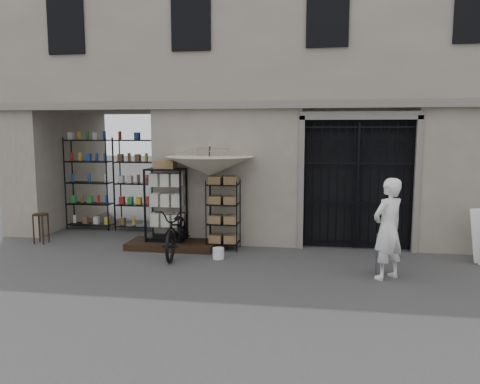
% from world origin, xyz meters
% --- Properties ---
extents(ground, '(80.00, 80.00, 0.00)m').
position_xyz_m(ground, '(0.00, 0.00, 0.00)').
color(ground, black).
rests_on(ground, ground).
extents(main_building, '(14.00, 4.00, 9.00)m').
position_xyz_m(main_building, '(0.00, 4.00, 4.50)').
color(main_building, gray).
rests_on(main_building, ground).
extents(shop_recess, '(3.00, 1.70, 3.00)m').
position_xyz_m(shop_recess, '(-4.50, 2.80, 1.50)').
color(shop_recess, black).
rests_on(shop_recess, ground).
extents(shop_shelving, '(2.70, 0.50, 2.50)m').
position_xyz_m(shop_shelving, '(-4.55, 3.30, 1.25)').
color(shop_shelving, black).
rests_on(shop_shelving, ground).
extents(iron_gate, '(2.50, 0.21, 3.00)m').
position_xyz_m(iron_gate, '(1.75, 2.28, 1.50)').
color(iron_gate, black).
rests_on(iron_gate, ground).
extents(step_platform, '(2.00, 0.90, 0.15)m').
position_xyz_m(step_platform, '(-2.40, 1.55, 0.07)').
color(step_platform, black).
rests_on(step_platform, ground).
extents(display_cabinet, '(0.85, 0.54, 1.81)m').
position_xyz_m(display_cabinet, '(-2.56, 1.67, 0.90)').
color(display_cabinet, black).
rests_on(display_cabinet, step_platform).
extents(wire_rack, '(0.69, 0.50, 1.58)m').
position_xyz_m(wire_rack, '(-1.22, 1.65, 0.77)').
color(wire_rack, black).
rests_on(wire_rack, ground).
extents(market_umbrella, '(2.19, 2.21, 2.79)m').
position_xyz_m(market_umbrella, '(-1.52, 1.61, 2.01)').
color(market_umbrella, black).
rests_on(market_umbrella, ground).
extents(white_bucket, '(0.32, 0.32, 0.23)m').
position_xyz_m(white_bucket, '(-1.17, 0.83, 0.12)').
color(white_bucket, silver).
rests_on(white_bucket, ground).
extents(bicycle, '(0.80, 1.11, 2.00)m').
position_xyz_m(bicycle, '(-2.12, 1.03, 0.00)').
color(bicycle, black).
rests_on(bicycle, ground).
extents(wooden_stool, '(0.35, 0.35, 0.71)m').
position_xyz_m(wooden_stool, '(-5.63, 1.52, 0.38)').
color(wooden_stool, black).
rests_on(wooden_stool, ground).
extents(steel_bollard, '(0.17, 0.17, 0.77)m').
position_xyz_m(steel_bollard, '(2.02, 0.28, 0.38)').
color(steel_bollard, slate).
rests_on(steel_bollard, ground).
extents(shopkeeper, '(1.70, 1.84, 0.44)m').
position_xyz_m(shopkeeper, '(2.11, 0.01, 0.00)').
color(shopkeeper, white).
rests_on(shopkeeper, ground).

